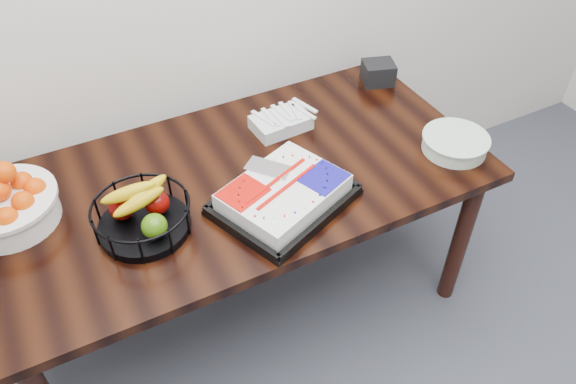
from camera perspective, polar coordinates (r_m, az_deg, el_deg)
name	(u,v)px	position (r m, az deg, el deg)	size (l,w,h in m)	color
table	(239,193)	(2.08, -5.00, -0.09)	(1.80, 0.90, 0.75)	black
cake_tray	(284,195)	(1.88, -0.42, -0.30)	(0.54, 0.48, 0.09)	black
tangerine_bowl	(4,200)	(2.01, -26.92, -0.74)	(0.33, 0.33, 0.21)	white
fruit_basket	(142,214)	(1.84, -14.63, -2.20)	(0.31, 0.31, 0.17)	black
plate_stack	(455,143)	(2.21, 16.60, 4.76)	(0.25, 0.25, 0.06)	white
fork_bag	(281,122)	(2.22, -0.74, 7.13)	(0.23, 0.16, 0.06)	silver
napkin_box	(378,73)	(2.53, 9.15, 11.88)	(0.13, 0.11, 0.09)	black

